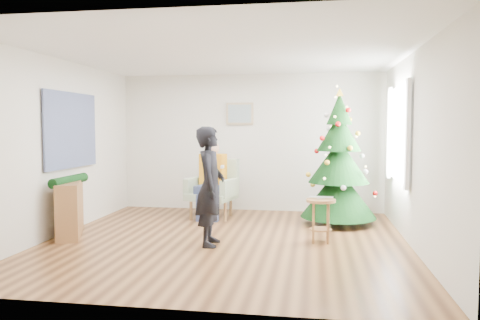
% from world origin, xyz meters
% --- Properties ---
extents(floor, '(5.00, 5.00, 0.00)m').
position_xyz_m(floor, '(0.00, 0.00, 0.00)').
color(floor, brown).
rests_on(floor, ground).
extents(ceiling, '(5.00, 5.00, 0.00)m').
position_xyz_m(ceiling, '(0.00, 0.00, 2.60)').
color(ceiling, white).
rests_on(ceiling, wall_back).
extents(wall_back, '(5.00, 0.00, 5.00)m').
position_xyz_m(wall_back, '(0.00, 2.50, 1.30)').
color(wall_back, silver).
rests_on(wall_back, floor).
extents(wall_front, '(5.00, 0.00, 5.00)m').
position_xyz_m(wall_front, '(0.00, -2.50, 1.30)').
color(wall_front, silver).
rests_on(wall_front, floor).
extents(wall_left, '(0.00, 5.00, 5.00)m').
position_xyz_m(wall_left, '(-2.50, 0.00, 1.30)').
color(wall_left, silver).
rests_on(wall_left, floor).
extents(wall_right, '(0.00, 5.00, 5.00)m').
position_xyz_m(wall_right, '(2.50, 0.00, 1.30)').
color(wall_right, silver).
rests_on(wall_right, floor).
extents(window_panel, '(0.04, 1.30, 1.40)m').
position_xyz_m(window_panel, '(2.47, 1.00, 1.50)').
color(window_panel, white).
rests_on(window_panel, wall_right).
extents(curtains, '(0.05, 1.75, 1.50)m').
position_xyz_m(curtains, '(2.44, 1.00, 1.50)').
color(curtains, white).
rests_on(curtains, wall_right).
extents(christmas_tree, '(1.23, 1.23, 2.23)m').
position_xyz_m(christmas_tree, '(1.61, 1.42, 1.00)').
color(christmas_tree, '#3F2816').
rests_on(christmas_tree, floor).
extents(stool, '(0.40, 0.40, 0.60)m').
position_xyz_m(stool, '(1.31, 0.14, 0.31)').
color(stool, brown).
rests_on(stool, floor).
extents(laptop, '(0.34, 0.24, 0.03)m').
position_xyz_m(laptop, '(1.31, 0.14, 0.62)').
color(laptop, silver).
rests_on(laptop, stool).
extents(armchair, '(0.93, 0.89, 1.03)m').
position_xyz_m(armchair, '(-0.55, 1.67, 0.38)').
color(armchair, '#9AB08E').
rests_on(armchair, floor).
extents(seated_person, '(0.52, 0.69, 1.34)m').
position_xyz_m(seated_person, '(-0.57, 1.61, 0.69)').
color(seated_person, navy).
rests_on(seated_person, armchair).
extents(standing_man, '(0.43, 0.62, 1.61)m').
position_xyz_m(standing_man, '(-0.17, -0.25, 0.80)').
color(standing_man, black).
rests_on(standing_man, floor).
extents(game_controller, '(0.05, 0.13, 0.04)m').
position_xyz_m(game_controller, '(0.00, -0.28, 1.07)').
color(game_controller, white).
rests_on(game_controller, standing_man).
extents(console, '(0.67, 1.04, 0.80)m').
position_xyz_m(console, '(-2.33, -0.04, 0.40)').
color(console, brown).
rests_on(console, floor).
extents(garland, '(0.14, 0.90, 0.14)m').
position_xyz_m(garland, '(-2.33, -0.04, 0.82)').
color(garland, black).
rests_on(garland, console).
extents(tapestry, '(0.03, 1.50, 1.15)m').
position_xyz_m(tapestry, '(-2.46, 0.30, 1.55)').
color(tapestry, black).
rests_on(tapestry, wall_left).
extents(framed_picture, '(0.52, 0.05, 0.42)m').
position_xyz_m(framed_picture, '(-0.20, 2.46, 1.85)').
color(framed_picture, tan).
rests_on(framed_picture, wall_back).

